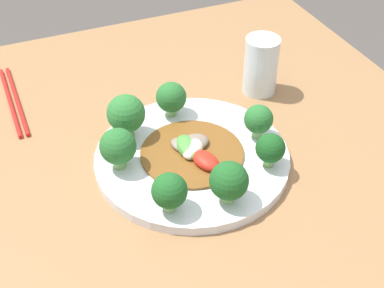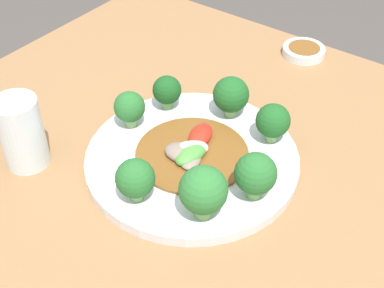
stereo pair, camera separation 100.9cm
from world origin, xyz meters
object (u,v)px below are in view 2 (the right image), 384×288
object	(u,v)px
broccoli_southeast	(203,191)
stirfry_center	(191,151)
broccoli_northwest	(167,91)
broccoli_east	(256,174)
broccoli_northeast	(273,121)
broccoli_south	(134,178)
plate	(192,159)
broccoli_west	(130,107)
drinking_glass	(22,133)
sauce_dish	(302,50)
broccoli_north	(230,95)

from	to	relation	value
broccoli_southeast	stirfry_center	distance (m)	0.12
broccoli_northwest	broccoli_east	distance (m)	0.22
broccoli_northeast	broccoli_south	distance (m)	0.21
plate	broccoli_east	xyz separation A→B (m)	(0.11, -0.02, 0.05)
broccoli_southeast	broccoli_northwest	bearing A→B (deg)	139.33
broccoli_northeast	broccoli_east	bearing A→B (deg)	-71.12
broccoli_west	drinking_glass	bearing A→B (deg)	-119.75
broccoli_northeast	sauce_dish	bearing A→B (deg)	107.71
stirfry_center	drinking_glass	distance (m)	0.23
sauce_dish	broccoli_east	bearing A→B (deg)	-71.94
broccoli_west	broccoli_north	bearing A→B (deg)	46.96
sauce_dish	broccoli_southeast	bearing A→B (deg)	-78.62
sauce_dish	broccoli_west	bearing A→B (deg)	-105.88
broccoli_east	broccoli_southeast	world-z (taller)	broccoli_southeast
plate	broccoli_south	world-z (taller)	broccoli_south
broccoli_north	sauce_dish	distance (m)	0.25
drinking_glass	sauce_dish	xyz separation A→B (m)	(0.18, 0.48, -0.04)
broccoli_east	broccoli_south	bearing A→B (deg)	-142.66
broccoli_east	broccoli_northeast	xyz separation A→B (m)	(-0.04, 0.11, -0.00)
broccoli_northwest	drinking_glass	size ratio (longest dim) A/B	0.52
broccoli_west	broccoli_south	bearing A→B (deg)	-46.42
broccoli_east	drinking_glass	bearing A→B (deg)	-158.48
broccoli_northwest	stirfry_center	xyz separation A→B (m)	(0.09, -0.07, -0.02)
broccoli_south	sauce_dish	xyz separation A→B (m)	(-0.00, 0.46, -0.04)
broccoli_east	sauce_dish	distance (m)	0.39
broccoli_north	broccoli_southeast	xyz separation A→B (m)	(0.09, -0.19, 0.01)
broccoli_southeast	broccoli_west	distance (m)	0.20
broccoli_northeast	sauce_dish	world-z (taller)	broccoli_northeast
broccoli_northwest	sauce_dish	bearing A→B (deg)	73.63
plate	stirfry_center	size ratio (longest dim) A/B	1.89
broccoli_north	broccoli_southeast	distance (m)	0.21
broccoli_south	sauce_dish	distance (m)	0.46
broccoli_east	stirfry_center	world-z (taller)	broccoli_east
broccoli_southeast	broccoli_south	world-z (taller)	broccoli_southeast
broccoli_northeast	drinking_glass	world-z (taller)	drinking_glass
plate	sauce_dish	xyz separation A→B (m)	(-0.01, 0.35, 0.00)
broccoli_west	broccoli_northeast	bearing A→B (deg)	26.94
broccoli_north	broccoli_northeast	size ratio (longest dim) A/B	1.08
broccoli_north	drinking_glass	world-z (taller)	drinking_glass
plate	broccoli_south	distance (m)	0.11
broccoli_southeast	broccoli_west	xyz separation A→B (m)	(-0.19, 0.08, -0.01)
plate	sauce_dish	size ratio (longest dim) A/B	3.91
broccoli_east	drinking_glass	xyz separation A→B (m)	(-0.30, -0.12, -0.00)
broccoli_southeast	broccoli_west	world-z (taller)	broccoli_southeast
broccoli_northeast	broccoli_west	world-z (taller)	broccoli_northeast
broccoli_north	broccoli_southeast	bearing A→B (deg)	-65.45
plate	stirfry_center	world-z (taller)	stirfry_center
broccoli_south	broccoli_southeast	bearing A→B (deg)	16.78
broccoli_south	drinking_glass	xyz separation A→B (m)	(-0.18, -0.03, 0.00)
broccoli_northwest	broccoli_west	distance (m)	0.07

